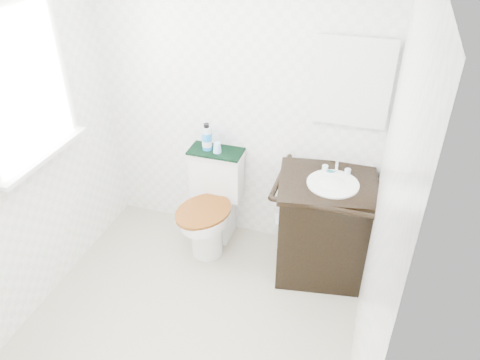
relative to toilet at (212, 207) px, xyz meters
The scene contains 13 objects.
floor 1.04m from the toilet, 81.48° to the right, with size 2.40×2.40×0.00m, color #BEB599.
wall_back 0.89m from the toilet, 58.03° to the left, with size 2.40×2.40×0.00m, color white.
wall_left 1.60m from the toilet, 134.62° to the right, with size 2.40×2.40×0.00m, color white.
wall_right 1.79m from the toilet, 37.86° to the right, with size 2.40×2.40×0.00m, color white.
window 1.68m from the toilet, 142.19° to the right, with size 0.02×0.70×0.90m, color white.
mirror 1.47m from the toilet, 12.18° to the left, with size 0.50×0.02×0.60m, color silver.
toilet is the anchor object (origin of this frame).
vanity 0.92m from the toilet, ahead, with size 0.78×0.70×0.92m.
trash_bin 0.65m from the toilet, 12.53° to the left, with size 0.22×0.19×0.27m.
towel 0.47m from the toilet, 90.00° to the left, with size 0.42×0.22×0.02m, color black.
mouthwash_bottle 0.58m from the toilet, 120.11° to the left, with size 0.08×0.08×0.22m.
cup 0.52m from the toilet, 78.10° to the left, with size 0.07×0.07×0.08m, color #9BD0FF.
soap_bar 1.02m from the toilet, ahead, with size 0.07×0.05×0.02m, color #17666E.
Camera 1 is at (0.99, -1.89, 2.61)m, focal length 35.00 mm.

